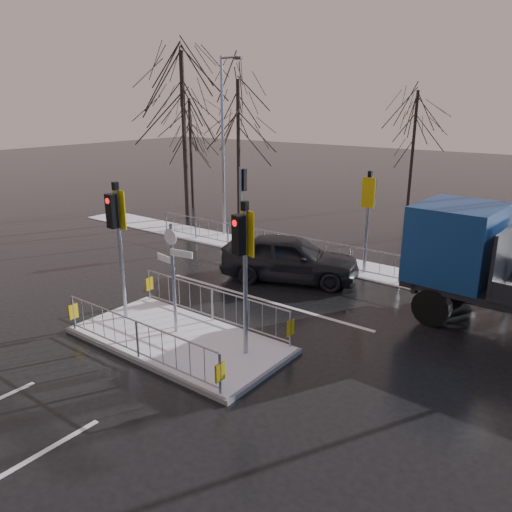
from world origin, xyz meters
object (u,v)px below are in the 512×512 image
Objects in this scene: traffic_island at (178,329)px; street_lamp_left at (224,141)px; car_far_lane at (290,258)px; flatbed_truck at (492,264)px.

street_lamp_left is (-6.42, 9.49, 4.10)m from traffic_island.
traffic_island is 5.99m from car_far_lane.
flatbed_truck is 0.91× the size of street_lamp_left.
flatbed_truck is at bearing -14.02° from street_lamp_left.
street_lamp_left is at bearing 38.28° from car_far_lane.
flatbed_truck is (6.29, 6.31, 1.42)m from traffic_island.
car_far_lane is (-0.33, 5.96, 0.45)m from traffic_island.
traffic_island is 12.17m from street_lamp_left.
street_lamp_left is at bearing 165.98° from flatbed_truck.
flatbed_truck is 13.37m from street_lamp_left.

